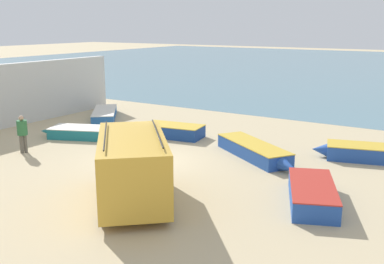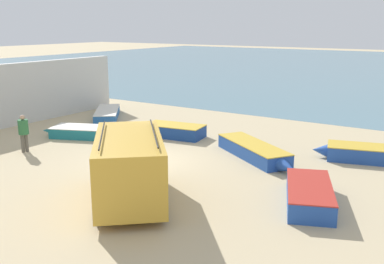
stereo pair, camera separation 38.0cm
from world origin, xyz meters
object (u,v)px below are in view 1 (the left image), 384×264
object	(u,v)px
fishing_rowboat_3	(105,113)
fishing_rowboat_2	(312,192)
fishing_rowboat_1	(256,151)
fishing_rowboat_5	(81,132)
fishing_rowboat_4	(360,152)
fishing_rowboat_0	(171,131)
parked_van	(132,167)
fisherman_0	(22,131)

from	to	relation	value
fishing_rowboat_3	fishing_rowboat_2	bearing A→B (deg)	-152.39
fishing_rowboat_1	fishing_rowboat_5	xyz separation A→B (m)	(-9.50, -1.48, -0.04)
fishing_rowboat_1	fishing_rowboat_4	size ratio (longest dim) A/B	1.31
fishing_rowboat_2	fishing_rowboat_4	bearing A→B (deg)	-24.58
fishing_rowboat_3	fishing_rowboat_5	world-z (taller)	fishing_rowboat_5
fishing_rowboat_3	fishing_rowboat_5	bearing A→B (deg)	170.15
fishing_rowboat_0	fishing_rowboat_3	world-z (taller)	fishing_rowboat_0
parked_van	fishing_rowboat_5	size ratio (longest dim) A/B	1.21
parked_van	fishing_rowboat_3	size ratio (longest dim) A/B	1.10
fishing_rowboat_3	fishing_rowboat_4	size ratio (longest dim) A/B	1.18
fishing_rowboat_0	fisherman_0	xyz separation A→B (m)	(-4.12, -6.24, 0.73)
parked_van	fishing_rowboat_1	bearing A→B (deg)	-52.72
fishing_rowboat_3	fishing_rowboat_1	bearing A→B (deg)	-143.55
fishing_rowboat_3	fishing_rowboat_4	bearing A→B (deg)	-132.03
fishing_rowboat_1	fisherman_0	bearing A→B (deg)	-118.61
fishing_rowboat_1	fishing_rowboat_4	xyz separation A→B (m)	(4.03, 2.27, 0.02)
fishing_rowboat_2	fishing_rowboat_5	world-z (taller)	fishing_rowboat_2
fishing_rowboat_1	fishing_rowboat_5	distance (m)	9.61
parked_van	fishing_rowboat_1	distance (m)	7.16
parked_van	fishing_rowboat_2	bearing A→B (deg)	-99.28
fishing_rowboat_0	fishing_rowboat_4	xyz separation A→B (m)	(9.51, 1.03, 0.00)
fishing_rowboat_5	fisherman_0	bearing A→B (deg)	65.68
parked_van	fishing_rowboat_0	xyz separation A→B (m)	(-4.10, 8.20, -0.92)
fishing_rowboat_2	fishing_rowboat_5	size ratio (longest dim) A/B	1.03
fisherman_0	fishing_rowboat_0	bearing A→B (deg)	77.53
fishing_rowboat_4	fishing_rowboat_5	world-z (taller)	fishing_rowboat_4
fishing_rowboat_2	fishing_rowboat_4	xyz separation A→B (m)	(0.28, 6.00, -0.00)
fishing_rowboat_0	fishing_rowboat_5	distance (m)	4.85
fishing_rowboat_1	fishing_rowboat_0	bearing A→B (deg)	-158.86
fishing_rowboat_3	fisherman_0	xyz separation A→B (m)	(2.47, -8.18, 0.80)
fishing_rowboat_0	parked_van	bearing A→B (deg)	107.99
fishing_rowboat_4	fisherman_0	bearing A→B (deg)	12.77
fishing_rowboat_2	fishing_rowboat_5	bearing A→B (deg)	58.41
parked_van	fishing_rowboat_2	distance (m)	6.14
fishing_rowboat_2	fishing_rowboat_3	xyz separation A→B (m)	(-15.82, 6.90, -0.08)
parked_van	fishing_rowboat_2	size ratio (longest dim) A/B	1.18
fishing_rowboat_0	fishing_rowboat_2	xyz separation A→B (m)	(9.23, -4.97, 0.01)
fishing_rowboat_1	fishing_rowboat_5	world-z (taller)	fishing_rowboat_1
fishing_rowboat_1	fishing_rowboat_3	distance (m)	12.48
fishing_rowboat_5	fishing_rowboat_1	bearing A→B (deg)	166.24
fishing_rowboat_5	parked_van	bearing A→B (deg)	123.35
fishing_rowboat_1	fishing_rowboat_2	distance (m)	5.29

